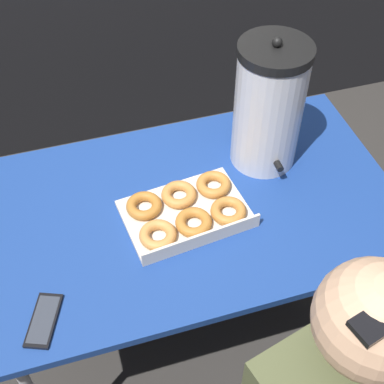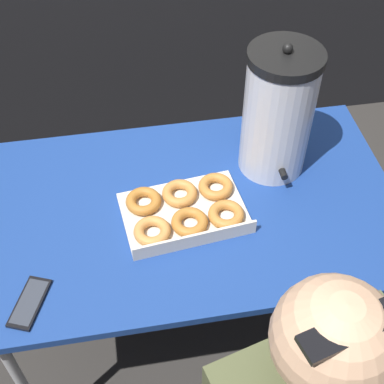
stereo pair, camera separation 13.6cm
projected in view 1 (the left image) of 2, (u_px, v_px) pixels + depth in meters
name	position (u px, v px, depth m)	size (l,w,h in m)	color
ground_plane	(195.00, 318.00, 2.18)	(12.00, 12.00, 0.00)	#2D2B28
folding_table	(196.00, 214.00, 1.69)	(1.26, 0.78, 0.71)	navy
donut_box	(187.00, 211.00, 1.61)	(0.40, 0.30, 0.05)	beige
coffee_urn	(269.00, 106.00, 1.64)	(0.22, 0.25, 0.45)	silver
cell_phone	(44.00, 320.00, 1.38)	(0.12, 0.17, 0.01)	black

